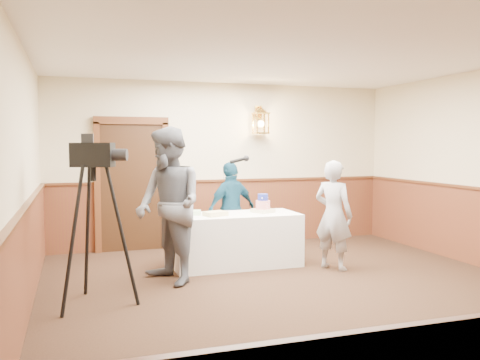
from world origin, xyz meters
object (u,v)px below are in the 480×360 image
(display_table, at_px, (236,240))
(sheet_cake_yellow, at_px, (215,214))
(tiered_cake, at_px, (263,205))
(baker, at_px, (333,215))
(interviewer, at_px, (169,205))
(sheet_cake_green, at_px, (192,213))
(tv_camera_rig, at_px, (94,233))
(assistant_p, at_px, (231,210))

(display_table, bearing_deg, sheet_cake_yellow, -162.30)
(tiered_cake, xyz_separation_m, baker, (0.80, -0.66, -0.09))
(baker, bearing_deg, display_table, 28.72)
(interviewer, bearing_deg, display_table, 100.36)
(tiered_cake, relative_size, sheet_cake_green, 1.36)
(baker, height_order, tv_camera_rig, tv_camera_rig)
(baker, bearing_deg, tv_camera_rig, 66.71)
(sheet_cake_yellow, xyz_separation_m, sheet_cake_green, (-0.29, 0.21, -0.00))
(assistant_p, distance_m, tv_camera_rig, 2.79)
(tiered_cake, xyz_separation_m, assistant_p, (-0.31, 0.54, -0.12))
(tiered_cake, relative_size, tv_camera_rig, 0.20)
(interviewer, distance_m, tv_camera_rig, 1.12)
(baker, distance_m, assistant_p, 1.64)
(display_table, xyz_separation_m, sheet_cake_yellow, (-0.33, -0.11, 0.41))
(sheet_cake_yellow, relative_size, tv_camera_rig, 0.17)
(display_table, xyz_separation_m, assistant_p, (0.11, 0.57, 0.36))
(assistant_p, bearing_deg, interviewer, 24.76)
(interviewer, relative_size, baker, 1.29)
(sheet_cake_green, xyz_separation_m, assistant_p, (0.74, 0.46, -0.04))
(sheet_cake_yellow, relative_size, sheet_cake_green, 1.15)
(display_table, height_order, sheet_cake_green, sheet_cake_green)
(interviewer, xyz_separation_m, assistant_p, (1.19, 1.20, -0.25))
(tv_camera_rig, bearing_deg, sheet_cake_yellow, 52.32)
(sheet_cake_yellow, xyz_separation_m, baker, (1.56, -0.52, -0.02))
(tv_camera_rig, bearing_deg, interviewer, 51.58)
(interviewer, bearing_deg, baker, 69.98)
(tiered_cake, xyz_separation_m, sheet_cake_green, (-1.05, 0.08, -0.08))
(sheet_cake_yellow, relative_size, interviewer, 0.15)
(sheet_cake_green, height_order, baker, baker)
(sheet_cake_green, height_order, tv_camera_rig, tv_camera_rig)
(display_table, height_order, tiered_cake, tiered_cake)
(display_table, xyz_separation_m, baker, (1.23, -0.63, 0.39))
(interviewer, distance_m, baker, 2.31)
(sheet_cake_yellow, xyz_separation_m, interviewer, (-0.74, -0.53, 0.20))
(display_table, bearing_deg, interviewer, -149.49)
(display_table, relative_size, baker, 1.18)
(sheet_cake_yellow, height_order, interviewer, interviewer)
(baker, distance_m, tv_camera_rig, 3.28)
(assistant_p, xyz_separation_m, tv_camera_rig, (-2.11, -1.82, 0.05))
(sheet_cake_yellow, bearing_deg, display_table, 17.70)
(tiered_cake, height_order, interviewer, interviewer)
(sheet_cake_yellow, distance_m, tv_camera_rig, 2.02)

